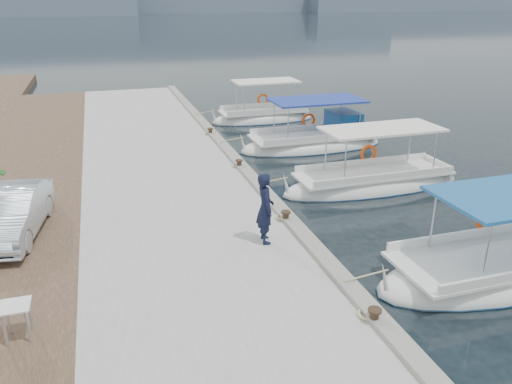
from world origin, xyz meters
TOP-DOWN VIEW (x-y plane):
  - ground at (0.00, 0.00)m, footprint 400.00×400.00m
  - concrete_quay at (-3.00, 5.00)m, footprint 6.00×40.00m
  - quay_curb at (-0.22, 5.00)m, footprint 0.44×40.00m
  - cobblestone_strip at (-8.00, 5.00)m, footprint 4.00×40.00m
  - fishing_caique_b at (4.16, -2.13)m, footprint 7.15×2.56m
  - fishing_caique_c at (4.12, 4.33)m, footprint 7.06×2.09m
  - fishing_caique_d at (4.15, 9.77)m, footprint 6.90×2.49m
  - fishing_caique_e at (3.53, 15.46)m, footprint 5.88×2.09m
  - mooring_bollards at (-0.35, 1.50)m, footprint 0.28×20.28m
  - fisherman at (-1.30, 0.52)m, footprint 0.51×0.73m
  - parked_car at (-7.67, 2.91)m, footprint 1.92×4.08m
  - folding_table at (-7.01, -1.90)m, footprint 0.55×0.55m

SIDE VIEW (x-z plane):
  - ground at x=0.00m, z-range 0.00..0.00m
  - fishing_caique_b at x=4.16m, z-range -1.29..1.54m
  - fishing_caique_c at x=4.12m, z-range -1.29..1.54m
  - fishing_caique_e at x=3.53m, z-range -1.29..1.54m
  - fishing_caique_d at x=4.15m, z-range -1.22..1.61m
  - concrete_quay at x=-3.00m, z-range 0.00..0.50m
  - cobblestone_strip at x=-8.00m, z-range 0.00..0.50m
  - quay_curb at x=-0.22m, z-range 0.50..0.62m
  - mooring_bollards at x=-0.35m, z-range 0.53..0.86m
  - folding_table at x=-7.01m, z-range 0.66..1.39m
  - parked_car at x=-7.67m, z-range 0.50..1.79m
  - fisherman at x=-1.30m, z-range 0.50..2.41m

